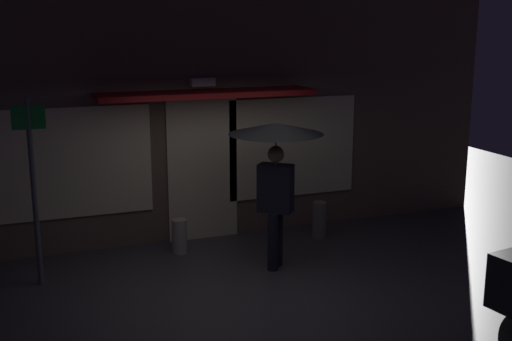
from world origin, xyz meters
TOP-DOWN VIEW (x-y plane):
  - ground_plane at (0.00, 0.00)m, footprint 18.00×18.00m
  - building_facade at (-0.00, 2.34)m, footprint 10.01×1.00m
  - person_with_umbrella at (0.56, 0.60)m, footprint 1.27×1.27m
  - street_sign_post at (-2.50, 1.14)m, footprint 0.40×0.07m
  - sidewalk_bollard at (-0.53, 1.62)m, footprint 0.22×0.22m
  - sidewalk_bollard_2 at (1.70, 1.53)m, footprint 0.21×0.21m

SIDE VIEW (x-z plane):
  - ground_plane at x=0.00m, z-range 0.00..0.00m
  - sidewalk_bollard at x=-0.53m, z-range 0.00..0.52m
  - sidewalk_bollard_2 at x=1.70m, z-range 0.00..0.58m
  - street_sign_post at x=-2.50m, z-range 0.16..2.59m
  - person_with_umbrella at x=0.56m, z-range 0.60..2.62m
  - building_facade at x=0.00m, z-range -0.02..3.98m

